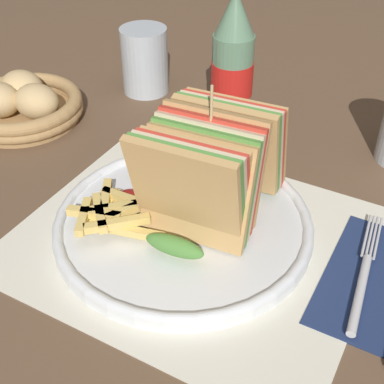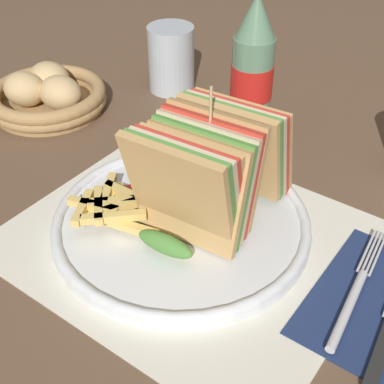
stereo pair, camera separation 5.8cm
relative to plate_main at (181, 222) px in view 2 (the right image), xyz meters
The scene contains 11 objects.
ground_plane 0.03m from the plate_main, 117.39° to the left, with size 4.00×4.00×0.00m, color brown.
placemat 0.02m from the plate_main, 26.24° to the right, with size 0.37×0.31×0.00m.
plate_main is the anchor object (origin of this frame).
club_sandwich 0.07m from the plate_main, 52.01° to the left, with size 0.12×0.19×0.16m.
fries_pile 0.08m from the plate_main, 147.36° to the right, with size 0.11×0.09×0.02m.
ketchup_blob 0.06m from the plate_main, behind, with size 0.03×0.03×0.01m.
napkin 0.21m from the plate_main, ahead, with size 0.11×0.17×0.00m.
fork 0.20m from the plate_main, ahead, with size 0.03×0.17×0.01m.
coke_bottle_near 0.25m from the plate_main, 103.03° to the left, with size 0.06×0.06×0.22m.
glass_far 0.35m from the plate_main, 129.41° to the left, with size 0.07×0.07×0.10m.
bread_basket 0.34m from the plate_main, 162.74° to the left, with size 0.17×0.17×0.06m.
Camera 2 is at (0.28, -0.38, 0.40)m, focal length 50.00 mm.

